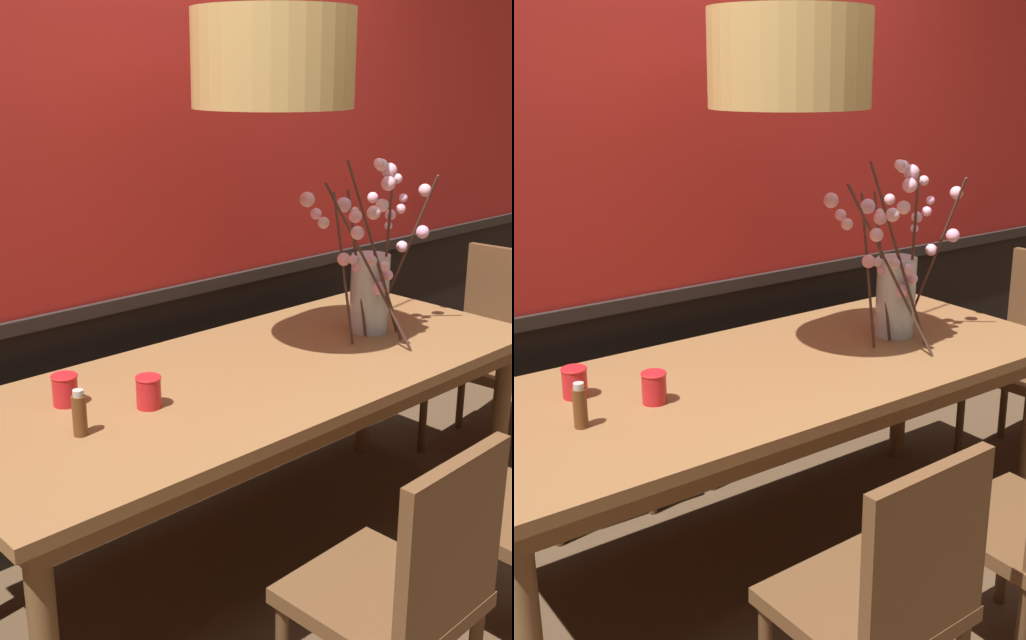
# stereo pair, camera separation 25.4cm
# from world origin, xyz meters

# --- Properties ---
(ground_plane) EXTENTS (24.00, 24.00, 0.00)m
(ground_plane) POSITION_xyz_m (0.00, 0.00, 0.00)
(ground_plane) COLOR brown
(back_wall) EXTENTS (6.11, 0.14, 2.85)m
(back_wall) POSITION_xyz_m (0.00, 0.66, 1.41)
(back_wall) COLOR black
(back_wall) RESTS_ON ground
(dining_table) EXTENTS (2.20, 0.89, 0.77)m
(dining_table) POSITION_xyz_m (0.00, 0.00, 0.69)
(dining_table) COLOR olive
(dining_table) RESTS_ON ground
(chair_far_side_left) EXTENTS (0.47, 0.41, 0.94)m
(chair_far_side_left) POSITION_xyz_m (-0.36, 0.83, 0.53)
(chair_far_side_left) COLOR brown
(chair_far_side_left) RESTS_ON ground
(chair_far_side_right) EXTENTS (0.45, 0.40, 0.95)m
(chair_far_side_right) POSITION_xyz_m (0.32, 0.85, 0.53)
(chair_far_side_right) COLOR brown
(chair_far_side_right) RESTS_ON ground
(chair_near_side_left) EXTENTS (0.42, 0.43, 0.92)m
(chair_near_side_left) POSITION_xyz_m (-0.31, -0.88, 0.52)
(chair_near_side_left) COLOR brown
(chair_near_side_left) RESTS_ON ground
(vase_with_blossoms) EXTENTS (0.58, 0.43, 0.69)m
(vase_with_blossoms) POSITION_xyz_m (0.59, 0.00, 0.99)
(vase_with_blossoms) COLOR silver
(vase_with_blossoms) RESTS_ON dining_table
(candle_holder_nearer_center) EXTENTS (0.08, 0.08, 0.10)m
(candle_holder_nearer_center) POSITION_xyz_m (-0.45, -0.02, 0.82)
(candle_holder_nearer_center) COLOR red
(candle_holder_nearer_center) RESTS_ON dining_table
(candle_holder_nearer_edge) EXTENTS (0.08, 0.08, 0.10)m
(candle_holder_nearer_edge) POSITION_xyz_m (-0.63, 0.17, 0.82)
(candle_holder_nearer_edge) COLOR red
(candle_holder_nearer_edge) RESTS_ON dining_table
(condiment_bottle) EXTENTS (0.04, 0.04, 0.14)m
(condiment_bottle) POSITION_xyz_m (-0.70, -0.05, 0.84)
(condiment_bottle) COLOR brown
(condiment_bottle) RESTS_ON dining_table
(pendant_lamp) EXTENTS (0.52, 0.52, 1.22)m
(pendant_lamp) POSITION_xyz_m (0.10, 0.03, 1.78)
(pendant_lamp) COLOR tan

